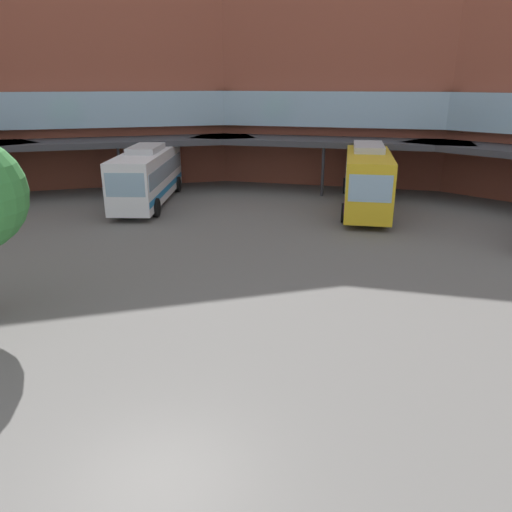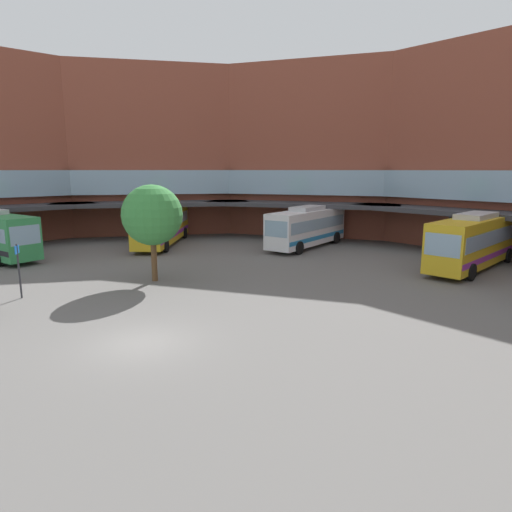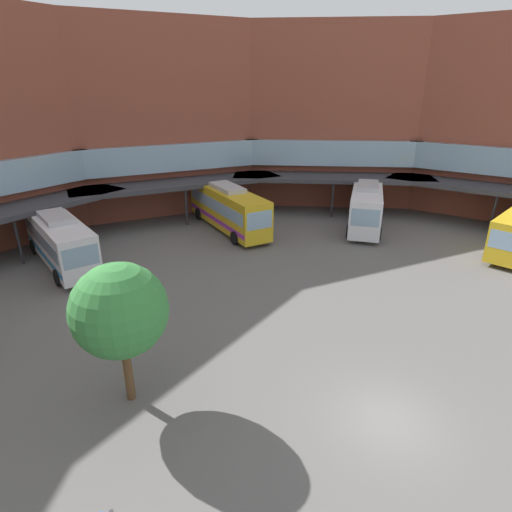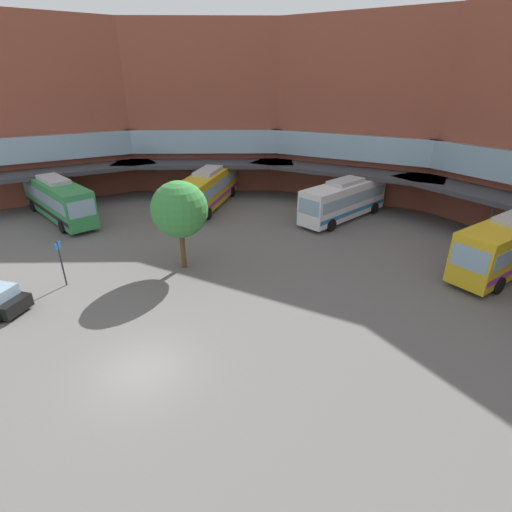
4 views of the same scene
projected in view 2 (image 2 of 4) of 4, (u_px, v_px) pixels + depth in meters
ground_plane at (142, 343)px, 18.10m from camera, size 116.88×116.88×0.00m
station_building at (349, 151)px, 34.18m from camera, size 75.36×39.95×17.57m
bus_0 at (307, 227)px, 39.93m from camera, size 3.16×10.28×3.70m
bus_2 at (162, 224)px, 41.36m from camera, size 8.07×11.24×3.81m
bus_4 at (474, 241)px, 31.40m from camera, size 4.63×11.60×3.94m
plaza_tree at (152, 215)px, 27.37m from camera, size 3.74×3.74×6.04m
stop_sign_post at (19, 266)px, 24.05m from camera, size 0.44×0.47×3.00m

